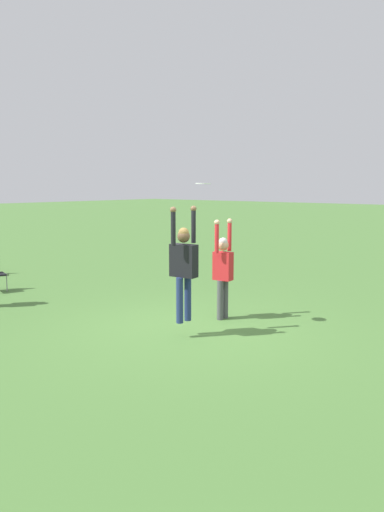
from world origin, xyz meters
The scene contains 4 objects.
ground_plane centered at (0.00, 0.00, 0.00)m, with size 120.00×120.00×0.00m, color #4C7A38.
person_jumping centered at (-0.39, -0.19, 1.31)m, with size 0.62×0.49×1.99m.
person_defending centered at (0.96, -0.02, 1.02)m, with size 0.51×0.38×1.96m.
frisbee centered at (0.27, -0.08, 2.63)m, with size 0.28×0.28×0.02m.
Camera 1 is at (-6.71, -5.70, 2.61)m, focal length 35.00 mm.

